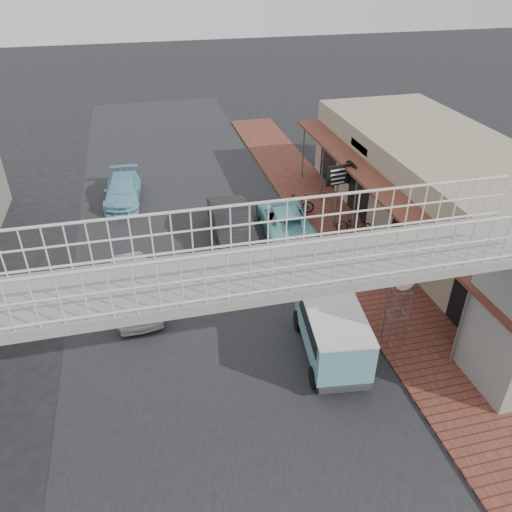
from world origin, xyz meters
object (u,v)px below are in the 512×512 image
motorcycle_near (355,224)px  arrow_sign (354,173)px  motorcycle_far (298,204)px  street_clock (403,283)px  dark_sedan (232,224)px  angkot_curb (285,219)px  white_hatchback (134,288)px  angkot_van (332,327)px  angkot_far (123,190)px

motorcycle_near → arrow_sign: (0.12, 0.93, 2.06)m
motorcycle_far → street_clock: 9.75m
dark_sedan → angkot_curb: 2.47m
motorcycle_far → street_clock: size_ratio=0.56×
dark_sedan → street_clock: 8.93m
white_hatchback → motorcycle_near: bearing=11.1°
motorcycle_far → arrow_sign: (1.99, -1.59, 2.03)m
angkot_van → motorcycle_near: 8.06m
angkot_van → angkot_curb: bearing=91.1°
motorcycle_near → arrow_sign: bearing=16.7°
motorcycle_far → angkot_curb: bearing=161.6°
dark_sedan → angkot_far: (-4.61, 5.17, -0.17)m
white_hatchback → street_clock: street_clock is taller
angkot_van → angkot_far: bearing=122.6°
white_hatchback → motorcycle_near: white_hatchback is taller
motorcycle_far → angkot_far: bearing=85.0°
street_clock → dark_sedan: bearing=119.8°
motorcycle_far → street_clock: street_clock is taller
motorcycle_far → arrow_sign: arrow_sign is taller
angkot_curb → street_clock: street_clock is taller
white_hatchback → motorcycle_far: 9.54m
angkot_far → motorcycle_far: angkot_far is taller
white_hatchback → angkot_curb: bearing=24.6°
angkot_far → angkot_van: bearing=-60.3°
white_hatchback → angkot_far: white_hatchback is taller
angkot_curb → motorcycle_near: (2.97, -1.04, -0.10)m
dark_sedan → motorcycle_near: size_ratio=2.77×
dark_sedan → angkot_van: angkot_van is taller
motorcycle_far → white_hatchback: bearing=142.4°
angkot_van → motorcycle_near: (3.84, 7.06, -0.64)m
motorcycle_far → arrow_sign: size_ratio=0.51×
angkot_curb → motorcycle_far: (1.10, 1.48, -0.06)m
street_clock → arrow_sign: bearing=81.7°
angkot_curb → motorcycle_far: 1.84m
white_hatchback → motorcycle_far: size_ratio=2.59×
arrow_sign → white_hatchback: bearing=-167.7°
arrow_sign → angkot_far: bearing=144.8°
angkot_curb → angkot_far: bearing=-30.2°
angkot_far → motorcycle_far: size_ratio=2.65×
angkot_curb → motorcycle_far: angkot_curb is taller
angkot_curb → arrow_sign: size_ratio=1.48×
white_hatchback → motorcycle_far: white_hatchback is taller
angkot_far → white_hatchback: bearing=-83.8°
angkot_curb → angkot_van: size_ratio=1.15×
motorcycle_near → dark_sedan: bearing=105.3°
dark_sedan → angkot_curb: (2.46, 0.17, -0.13)m
white_hatchback → street_clock: (8.09, -4.22, 1.76)m
motorcycle_near → street_clock: bearing=-168.9°
motorcycle_far → street_clock: bearing=-160.5°
white_hatchback → angkot_far: size_ratio=0.98×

